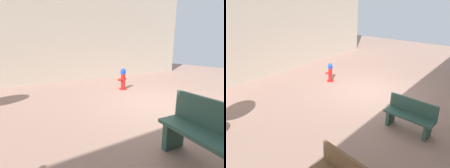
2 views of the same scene
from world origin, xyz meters
The scene contains 3 objects.
ground_plane centered at (0.00, 0.00, 0.00)m, with size 23.40×23.40×0.00m, color #9E7A6B.
fire_hydrant centered at (2.10, 0.07, 0.43)m, with size 0.37×0.40×0.86m.
bench_near centered at (-2.28, 1.63, 0.48)m, with size 1.46×0.55×0.95m.
Camera 2 is at (-4.09, 7.17, 3.65)m, focal length 34.72 mm.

